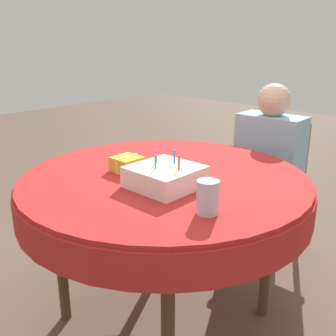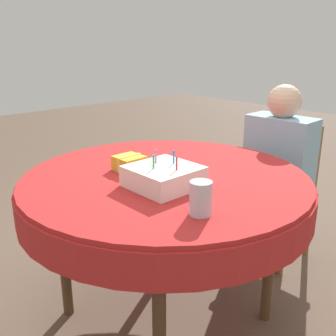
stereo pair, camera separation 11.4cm
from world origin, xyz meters
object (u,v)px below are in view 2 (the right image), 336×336
drinking_glass (201,198)px  birthday_cake (164,176)px  chair (282,186)px  gift_box (129,163)px  person (277,159)px

drinking_glass → birthday_cake: bearing=163.0°
chair → drinking_glass: 1.26m
chair → birthday_cake: birthday_cake is taller
birthday_cake → gift_box: size_ratio=2.05×
person → gift_box: bearing=-103.1°
person → birthday_cake: bearing=-87.6°
gift_box → person: bearing=78.9°
person → chair: bearing=90.0°
person → gift_box: 0.98m
chair → gift_box: bearing=-102.1°
person → drinking_glass: (0.36, -1.07, 0.16)m
gift_box → chair: bearing=80.0°
drinking_glass → person: bearing=108.8°
chair → drinking_glass: size_ratio=7.01×
birthday_cake → drinking_glass: size_ratio=2.14×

